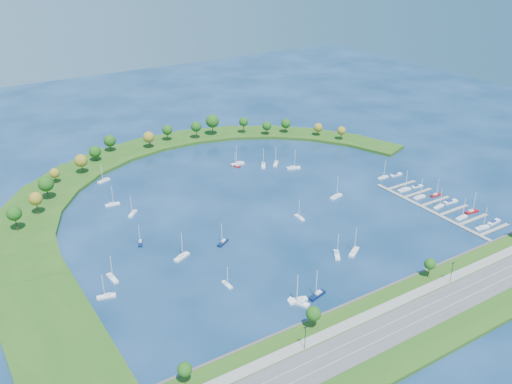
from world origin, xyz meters
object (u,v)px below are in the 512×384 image
moored_boat_4 (112,277)px  moored_boat_14 (299,217)px  moored_boat_1 (293,167)px  moored_boat_17 (354,251)px  dock_system (439,207)px  docked_boat_9 (417,186)px  moored_boat_15 (104,180)px  moored_boat_13 (182,256)px  docked_boat_8 (404,189)px  moored_boat_2 (337,254)px  moored_boat_19 (298,300)px  moored_boat_6 (133,213)px  docked_boat_4 (439,206)px  harbor_tower (150,141)px  docked_boat_0 (482,227)px  moored_boat_16 (112,204)px  moored_boat_18 (317,294)px  docked_boat_10 (383,177)px  moored_boat_12 (106,296)px  docked_boat_1 (494,222)px  moored_boat_7 (140,242)px  moored_boat_3 (276,163)px  moored_boat_10 (236,165)px  docked_boat_3 (472,211)px  docked_boat_2 (462,217)px  docked_boat_5 (450,202)px  docked_boat_6 (419,197)px  moored_boat_8 (263,165)px  docked_boat_11 (396,175)px  moored_boat_5 (227,284)px  moored_boat_0 (223,242)px  moored_boat_11 (238,163)px  moored_boat_20 (336,196)px  moored_boat_9 (299,302)px

moored_boat_4 → moored_boat_14: moored_boat_4 is taller
moored_boat_1 → moored_boat_17: (-36.90, -100.81, 0.02)m
dock_system → docked_boat_9: bearing=67.9°
moored_boat_15 → moored_boat_17: size_ratio=0.91×
moored_boat_13 → docked_boat_8: (145.60, -3.17, -0.01)m
moored_boat_1 → moored_boat_2: bearing=-95.4°
moored_boat_19 → moored_boat_4: bearing=-35.9°
moored_boat_6 → docked_boat_4: 171.29m
harbor_tower → moored_boat_2: size_ratio=0.34×
moored_boat_13 → docked_boat_0: moored_boat_13 is taller
moored_boat_16 → moored_boat_18: moored_boat_18 is taller
moored_boat_16 → docked_boat_10: moored_boat_16 is taller
moored_boat_2 → moored_boat_12: (-104.73, 27.15, -0.02)m
moored_boat_18 → docked_boat_1: size_ratio=1.46×
moored_boat_2 → docked_boat_9: 98.49m
moored_boat_14 → moored_boat_15: (-73.66, 104.60, 0.03)m
moored_boat_7 → moored_boat_2: bearing=72.0°
moored_boat_3 → moored_boat_10: 26.79m
moored_boat_17 → moored_boat_7: bearing=111.1°
docked_boat_0 → moored_boat_6: bearing=150.5°
moored_boat_7 → moored_boat_14: size_ratio=0.96×
moored_boat_2 → docked_boat_3: (92.21, -5.27, -0.00)m
docked_boat_1 → moored_boat_15: bearing=128.5°
dock_system → moored_boat_17: (-72.87, -10.86, 0.60)m
docked_boat_2 → moored_boat_4: bearing=161.3°
docked_boat_5 → docked_boat_6: (-10.45, 13.79, 0.22)m
harbor_tower → moored_boat_7: 138.24m
moored_boat_13 → docked_boat_9: bearing=-25.8°
dock_system → moored_boat_18: bearing=-165.2°
moored_boat_6 → moored_boat_13: size_ratio=0.87×
moored_boat_15 → moored_boat_8: bearing=142.4°
docked_boat_2 → docked_boat_11: size_ratio=1.39×
harbor_tower → moored_boat_5: moored_boat_5 is taller
moored_boat_13 → moored_boat_15: size_ratio=1.09×
moored_boat_0 → docked_boat_2: 130.90m
moored_boat_11 → docked_boat_5: 136.36m
moored_boat_6 → docked_boat_9: 169.84m
moored_boat_1 → moored_boat_2: (-45.52, -98.31, -0.02)m
harbor_tower → moored_boat_15: bearing=-139.5°
moored_boat_8 → docked_boat_11: moored_boat_8 is taller
moored_boat_14 → docked_boat_8: size_ratio=0.85×
moored_boat_11 → moored_boat_20: moored_boat_11 is taller
docked_boat_0 → moored_boat_20: bearing=128.0°
moored_boat_9 → moored_boat_19: bearing=-51.1°
moored_boat_1 → moored_boat_4: bearing=-138.1°
moored_boat_17 → docked_boat_6: (73.09, 25.69, -0.05)m
moored_boat_4 → moored_boat_12: bearing=-33.7°
moored_boat_3 → moored_boat_10: bearing=-72.4°
docked_boat_9 → moored_boat_17: bearing=-147.6°
moored_boat_6 → moored_boat_11: (85.42, 30.42, 0.06)m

